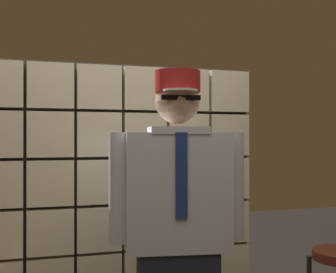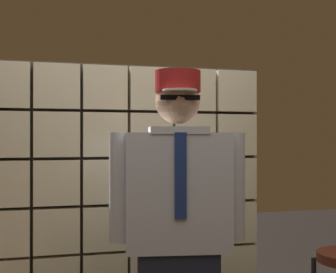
% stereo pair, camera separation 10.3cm
% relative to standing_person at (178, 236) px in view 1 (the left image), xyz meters
% --- Properties ---
extents(glass_block_wall, '(1.89, 0.10, 1.89)m').
position_rel_standing_person_xyz_m(glass_block_wall, '(-0.09, 0.90, 0.04)').
color(glass_block_wall, beige).
rests_on(glass_block_wall, ground).
extents(standing_person, '(0.68, 0.33, 1.70)m').
position_rel_standing_person_xyz_m(standing_person, '(0.00, 0.00, 0.00)').
color(standing_person, '#1E2333').
rests_on(standing_person, ground).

